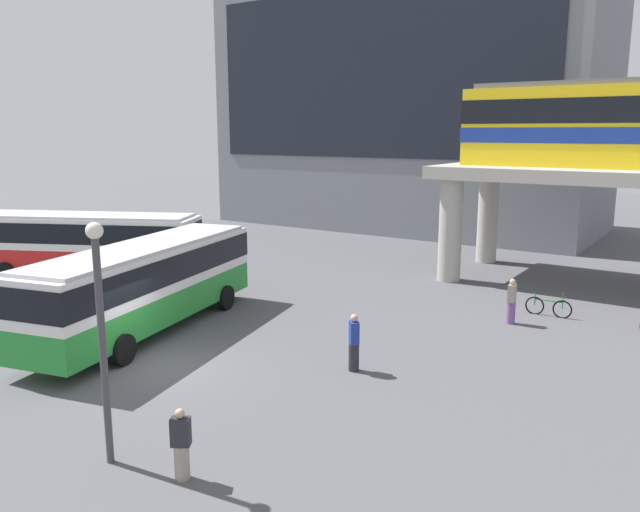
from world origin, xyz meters
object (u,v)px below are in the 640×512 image
(bus_main, at_px, (146,278))
(pedestrian_walking_across, at_px, (511,302))
(bicycle_green, at_px, (548,307))
(pedestrian_at_kerb, at_px, (181,447))
(pedestrian_by_bike_rack, at_px, (354,344))
(bus_secondary, at_px, (85,239))
(station_building, at_px, (410,93))

(bus_main, relative_size, pedestrian_walking_across, 6.51)
(bicycle_green, relative_size, pedestrian_walking_across, 1.03)
(pedestrian_at_kerb, bearing_deg, pedestrian_by_bike_rack, 91.00)
(pedestrian_at_kerb, distance_m, pedestrian_walking_across, 14.83)
(bus_secondary, height_order, pedestrian_walking_across, bus_secondary)
(station_building, height_order, pedestrian_by_bike_rack, station_building)
(bicycle_green, distance_m, pedestrian_walking_across, 2.09)
(pedestrian_at_kerb, bearing_deg, bus_secondary, 149.17)
(bicycle_green, distance_m, pedestrian_by_bike_rack, 9.86)
(bicycle_green, bearing_deg, station_building, 128.93)
(pedestrian_at_kerb, bearing_deg, station_building, 109.04)
(bus_main, distance_m, bicycle_green, 15.46)
(station_building, xyz_separation_m, pedestrian_by_bike_rack, (12.25, -28.64, -9.15))
(bus_main, height_order, pedestrian_by_bike_rack, bus_main)
(bicycle_green, height_order, pedestrian_at_kerb, pedestrian_at_kerb)
(bus_main, height_order, bicycle_green, bus_main)
(station_building, bearing_deg, bus_main, -82.09)
(station_building, relative_size, bus_secondary, 2.52)
(pedestrian_by_bike_rack, relative_size, pedestrian_walking_across, 1.02)
(bicycle_green, xyz_separation_m, pedestrian_walking_across, (-0.93, -1.81, 0.46))
(bus_main, bearing_deg, pedestrian_walking_across, 38.01)
(pedestrian_at_kerb, bearing_deg, pedestrian_walking_across, 80.82)
(bus_main, bearing_deg, pedestrian_at_kerb, -37.38)
(pedestrian_at_kerb, xyz_separation_m, pedestrian_by_bike_rack, (-0.13, 7.21, 0.11))
(pedestrian_at_kerb, distance_m, pedestrian_by_bike_rack, 7.21)
(pedestrian_by_bike_rack, distance_m, pedestrian_walking_across, 7.83)
(station_building, bearing_deg, pedestrian_by_bike_rack, -66.84)
(bus_secondary, bearing_deg, bus_main, -23.87)
(pedestrian_by_bike_rack, bearing_deg, bicycle_green, 69.68)
(pedestrian_by_bike_rack, bearing_deg, bus_main, -173.76)
(bus_secondary, bearing_deg, bicycle_green, 16.71)
(station_building, distance_m, pedestrian_walking_across, 27.41)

